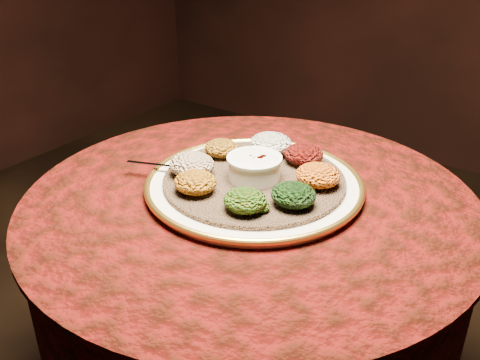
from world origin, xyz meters
The scene contains 13 objects.
table centered at (0.00, 0.00, 0.55)m, with size 0.96×0.96×0.73m.
platter centered at (-0.01, 0.03, 0.75)m, with size 0.54×0.54×0.02m.
injera centered at (-0.01, 0.03, 0.76)m, with size 0.39×0.39×0.01m, color brown.
stew_bowl centered at (-0.01, 0.03, 0.79)m, with size 0.12×0.12×0.05m.
spoon centered at (-0.17, -0.03, 0.77)m, with size 0.14×0.07×0.01m.
portion_ayib centered at (-0.05, 0.16, 0.79)m, with size 0.10×0.09×0.05m, color silver.
portion_kitfo centered at (0.04, 0.16, 0.78)m, with size 0.09×0.09×0.04m, color black.
portion_tikil centered at (0.11, 0.08, 0.78)m, with size 0.09×0.09×0.04m, color #AD7B0E.
portion_gomen centered at (0.11, -0.02, 0.78)m, with size 0.09×0.08×0.04m, color black.
portion_mixveg centered at (0.05, -0.09, 0.78)m, with size 0.09×0.08×0.04m, color #A72A0A.
portion_kik centered at (-0.07, -0.09, 0.78)m, with size 0.09×0.08×0.04m, color #9D580D.
portion_timatim centered at (-0.13, -0.03, 0.79)m, with size 0.10×0.09×0.05m, color maroon.
portion_shiro centered at (-0.14, 0.08, 0.78)m, with size 0.08×0.08×0.04m, color #8E4D11.
Camera 1 is at (0.56, -0.81, 1.29)m, focal length 40.00 mm.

